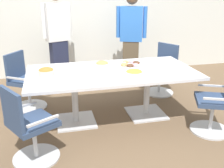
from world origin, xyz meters
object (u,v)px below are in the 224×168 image
object	(u,v)px
conference_table	(112,79)
donut_platter	(130,64)
person_standing_0	(58,36)
person_standing_1	(131,37)
plate_stack	(90,81)
office_chair_1	(162,72)
office_chair_3	(29,129)
office_chair_0	(217,104)
snack_bowl_pretzels	(46,72)
snack_bowl_cookies	(102,65)
office_chair_2	(25,84)
snack_bowl_chips_yellow	(134,73)
napkin_pile	(160,66)

from	to	relation	value
conference_table	donut_platter	bearing A→B (deg)	34.22
person_standing_0	conference_table	bearing A→B (deg)	91.22
person_standing_0	donut_platter	size ratio (longest dim) A/B	5.71
person_standing_1	plate_stack	xyz separation A→B (m)	(-1.16, -1.98, -0.17)
office_chair_1	office_chair_3	bearing A→B (deg)	95.01
person_standing_1	office_chair_0	bearing A→B (deg)	122.31
snack_bowl_pretzels	office_chair_3	bearing A→B (deg)	-105.47
snack_bowl_cookies	plate_stack	size ratio (longest dim) A/B	0.96
office_chair_2	plate_stack	world-z (taller)	office_chair_2
plate_stack	snack_bowl_pretzels	bearing A→B (deg)	143.23
conference_table	person_standing_1	xyz separation A→B (m)	(0.78, 1.58, 0.32)
conference_table	snack_bowl_chips_yellow	distance (m)	0.41
office_chair_0	office_chair_1	bearing A→B (deg)	28.47
office_chair_1	person_standing_0	xyz separation A→B (m)	(-1.81, 0.90, 0.59)
plate_stack	donut_platter	bearing A→B (deg)	41.26
office_chair_1	plate_stack	world-z (taller)	office_chair_1
office_chair_0	snack_bowl_cookies	distance (m)	1.69
person_standing_0	snack_bowl_cookies	world-z (taller)	person_standing_0
snack_bowl_pretzels	plate_stack	distance (m)	0.67
snack_bowl_cookies	napkin_pile	bearing A→B (deg)	-12.78
office_chair_0	office_chair_2	size ratio (longest dim) A/B	1.00
office_chair_3	snack_bowl_chips_yellow	bearing A→B (deg)	80.61
person_standing_0	napkin_pile	xyz separation A→B (m)	(1.39, -1.75, -0.21)
conference_table	office_chair_1	bearing A→B (deg)	35.35
snack_bowl_chips_yellow	plate_stack	size ratio (longest dim) A/B	1.15
office_chair_1	donut_platter	size ratio (longest dim) A/B	2.75
person_standing_0	snack_bowl_cookies	xyz separation A→B (m)	(0.55, -1.56, -0.19)
conference_table	office_chair_3	size ratio (longest dim) A/B	2.64
person_standing_1	donut_platter	world-z (taller)	person_standing_1
snack_bowl_chips_yellow	conference_table	bearing A→B (deg)	130.26
office_chair_0	donut_platter	world-z (taller)	office_chair_0
office_chair_0	office_chair_3	distance (m)	2.43
snack_bowl_pretzels	napkin_pile	size ratio (longest dim) A/B	1.30
snack_bowl_cookies	napkin_pile	world-z (taller)	snack_bowl_cookies
office_chair_1	donut_platter	xyz separation A→B (m)	(-0.81, -0.58, 0.36)
office_chair_0	person_standing_1	world-z (taller)	person_standing_1
office_chair_0	plate_stack	bearing A→B (deg)	102.34
snack_bowl_pretzels	snack_bowl_chips_yellow	distance (m)	1.19
snack_bowl_cookies	donut_platter	size ratio (longest dim) A/B	0.63
snack_bowl_cookies	snack_bowl_chips_yellow	bearing A→B (deg)	-50.59
conference_table	snack_bowl_cookies	bearing A→B (deg)	127.70
person_standing_1	snack_bowl_chips_yellow	world-z (taller)	person_standing_1
donut_platter	napkin_pile	world-z (taller)	napkin_pile
conference_table	office_chair_0	xyz separation A→B (m)	(1.28, -0.72, -0.22)
snack_bowl_pretzels	napkin_pile	world-z (taller)	snack_bowl_pretzels
plate_stack	office_chair_2	bearing A→B (deg)	128.63
conference_table	office_chair_2	distance (m)	1.49
office_chair_0	office_chair_2	xyz separation A→B (m)	(-2.56, 1.45, 0.00)
snack_bowl_cookies	donut_platter	xyz separation A→B (m)	(0.45, 0.08, -0.04)
office_chair_3	snack_bowl_cookies	distance (m)	1.46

